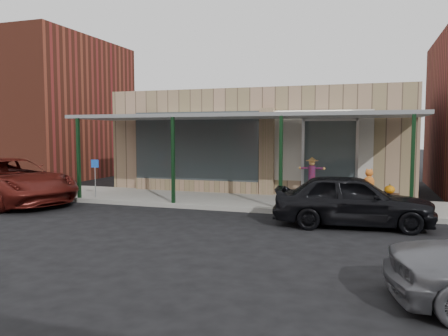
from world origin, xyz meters
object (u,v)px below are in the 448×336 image
(barrel_scarecrow, at_px, (312,186))
(handicap_sign, at_px, (95,173))
(barrel_pumpkin, at_px, (389,198))
(parked_sedan, at_px, (352,200))
(car_maroon, at_px, (9,181))

(barrel_scarecrow, xyz_separation_m, handicap_sign, (-7.51, -1.69, 0.37))
(barrel_pumpkin, distance_m, handicap_sign, 10.10)
(barrel_scarecrow, distance_m, parked_sedan, 3.48)
(barrel_pumpkin, bearing_deg, car_maroon, -168.26)
(handicap_sign, xyz_separation_m, parked_sedan, (8.95, -1.47, -0.33))
(barrel_scarecrow, xyz_separation_m, parked_sedan, (1.45, -3.17, 0.05))
(handicap_sign, height_order, car_maroon, car_maroon)
(barrel_scarecrow, height_order, car_maroon, barrel_scarecrow)
(barrel_scarecrow, relative_size, barrel_pumpkin, 2.10)
(barrel_pumpkin, xyz_separation_m, car_maroon, (-12.61, -2.62, 0.38))
(parked_sedan, distance_m, car_maroon, 11.57)
(barrel_pumpkin, relative_size, parked_sedan, 0.17)
(barrel_scarecrow, height_order, handicap_sign, barrel_scarecrow)
(handicap_sign, bearing_deg, car_maroon, -162.28)
(handicap_sign, height_order, parked_sedan, handicap_sign)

